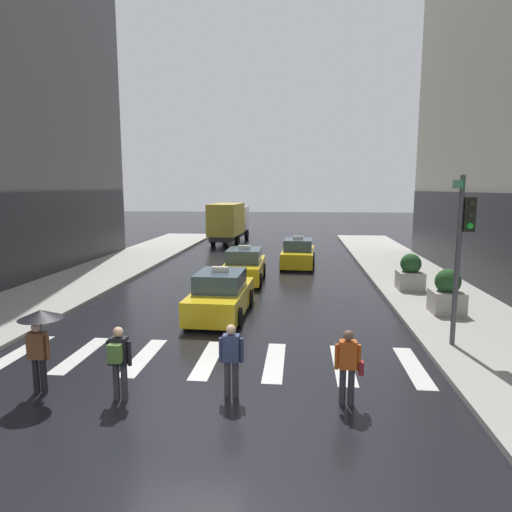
# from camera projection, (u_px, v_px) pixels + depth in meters

# --- Properties ---
(ground_plane) EXTENTS (160.00, 160.00, 0.00)m
(ground_plane) POSITION_uv_depth(u_px,v_px,m) (179.00, 414.00, 9.25)
(ground_plane) COLOR black
(crosswalk_markings) EXTENTS (11.30, 2.80, 0.01)m
(crosswalk_markings) POSITION_uv_depth(u_px,v_px,m) (208.00, 359.00, 12.20)
(crosswalk_markings) COLOR silver
(crosswalk_markings) RESTS_ON ground
(traffic_light_pole) EXTENTS (0.44, 0.84, 4.80)m
(traffic_light_pole) POSITION_uv_depth(u_px,v_px,m) (463.00, 237.00, 12.48)
(traffic_light_pole) COLOR #47474C
(traffic_light_pole) RESTS_ON curb_right
(taxi_lead) EXTENTS (2.03, 4.59, 1.80)m
(taxi_lead) POSITION_uv_depth(u_px,v_px,m) (221.00, 296.00, 16.39)
(taxi_lead) COLOR yellow
(taxi_lead) RESTS_ON ground
(taxi_second) EXTENTS (1.98, 4.56, 1.80)m
(taxi_second) POSITION_uv_depth(u_px,v_px,m) (244.00, 266.00, 22.47)
(taxi_second) COLOR yellow
(taxi_second) RESTS_ON ground
(taxi_third) EXTENTS (2.08, 4.61, 1.80)m
(taxi_third) POSITION_uv_depth(u_px,v_px,m) (298.00, 254.00, 26.75)
(taxi_third) COLOR yellow
(taxi_third) RESTS_ON ground
(box_truck) EXTENTS (2.58, 7.63, 3.35)m
(box_truck) POSITION_uv_depth(u_px,v_px,m) (229.00, 221.00, 37.74)
(box_truck) COLOR #2D2D2D
(box_truck) RESTS_ON ground
(pedestrian_with_umbrella) EXTENTS (0.96, 0.96, 1.94)m
(pedestrian_with_umbrella) POSITION_uv_depth(u_px,v_px,m) (40.00, 328.00, 9.97)
(pedestrian_with_umbrella) COLOR black
(pedestrian_with_umbrella) RESTS_ON ground
(pedestrian_with_backpack) EXTENTS (0.55, 0.43, 1.65)m
(pedestrian_with_backpack) POSITION_uv_depth(u_px,v_px,m) (119.00, 358.00, 9.70)
(pedestrian_with_backpack) COLOR #333338
(pedestrian_with_backpack) RESTS_ON ground
(pedestrian_with_handbag) EXTENTS (0.60, 0.24, 1.65)m
(pedestrian_with_handbag) POSITION_uv_depth(u_px,v_px,m) (348.00, 363.00, 9.51)
(pedestrian_with_handbag) COLOR #333338
(pedestrian_with_handbag) RESTS_ON ground
(pedestrian_plain_coat) EXTENTS (0.55, 0.24, 1.65)m
(pedestrian_plain_coat) POSITION_uv_depth(u_px,v_px,m) (231.00, 356.00, 9.91)
(pedestrian_plain_coat) COLOR #333338
(pedestrian_plain_coat) RESTS_ON ground
(planter_near_corner) EXTENTS (1.10, 1.10, 1.60)m
(planter_near_corner) POSITION_uv_depth(u_px,v_px,m) (447.00, 293.00, 16.12)
(planter_near_corner) COLOR #A8A399
(planter_near_corner) RESTS_ON curb_right
(planter_mid_block) EXTENTS (1.10, 1.10, 1.60)m
(planter_mid_block) POSITION_uv_depth(u_px,v_px,m) (410.00, 273.00, 19.88)
(planter_mid_block) COLOR #A8A399
(planter_mid_block) RESTS_ON curb_right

